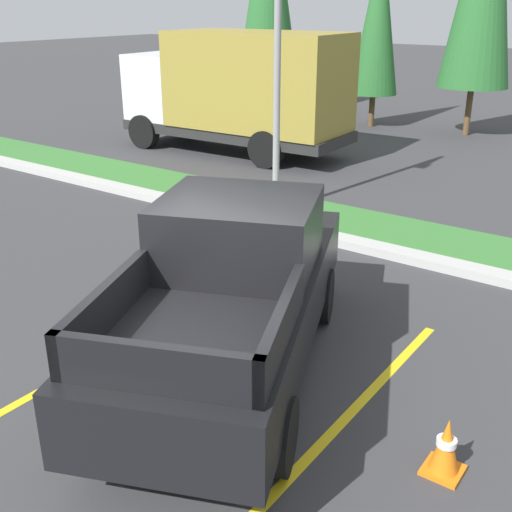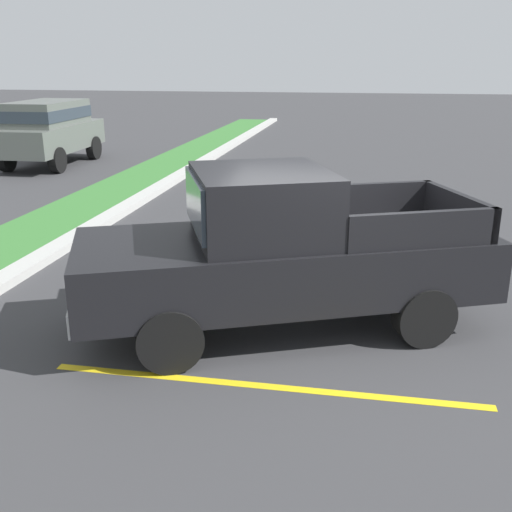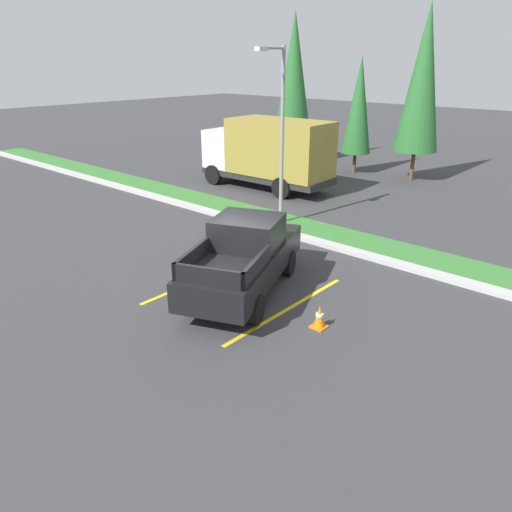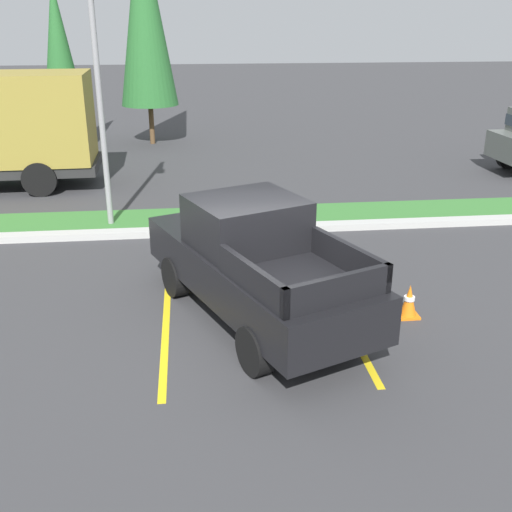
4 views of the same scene
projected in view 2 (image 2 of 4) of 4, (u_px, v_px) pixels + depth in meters
name	position (u px, v px, depth m)	size (l,w,h in m)	color
ground_plane	(318.00, 332.00, 7.80)	(120.00, 120.00, 0.00)	#38383A
parking_line_near	(264.00, 386.00, 6.50)	(0.12, 4.80, 0.01)	yellow
parking_line_far	(298.00, 285.00, 9.40)	(0.12, 4.80, 0.01)	yellow
pickup_truck_main	(281.00, 252.00, 7.61)	(3.76, 5.54, 2.10)	black
suv_distant	(49.00, 128.00, 19.74)	(4.66, 2.08, 2.10)	black
traffic_cone	(319.00, 247.00, 10.33)	(0.36, 0.36, 0.60)	orange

